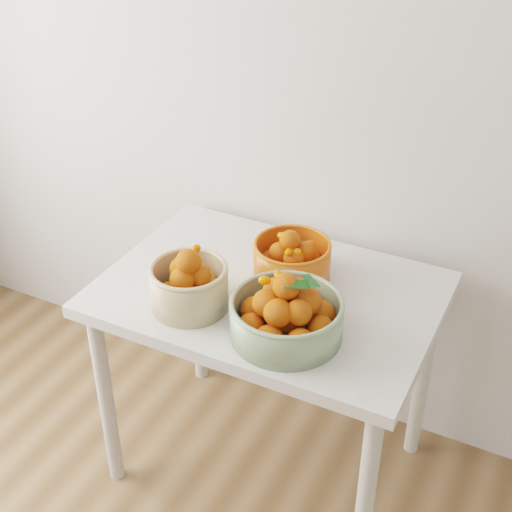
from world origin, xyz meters
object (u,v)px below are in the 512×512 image
at_px(table, 269,314).
at_px(bowl_green, 287,314).
at_px(bowl_cream, 189,285).
at_px(bowl_orange, 292,260).

height_order(table, bowl_green, bowl_green).
distance_m(table, bowl_cream, 0.30).
height_order(bowl_cream, bowl_orange, bowl_cream).
bearing_deg(bowl_orange, bowl_cream, -128.19).
height_order(table, bowl_cream, bowl_cream).
relative_size(table, bowl_cream, 3.64).
height_order(bowl_cream, bowl_green, bowl_green).
bearing_deg(table, bowl_green, -51.97).
xyz_separation_m(table, bowl_orange, (0.04, 0.08, 0.16)).
bearing_deg(bowl_green, bowl_orange, 111.29).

